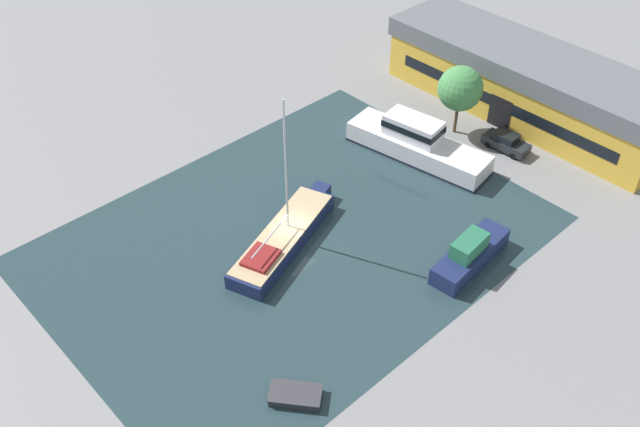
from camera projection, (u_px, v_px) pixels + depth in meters
ground_plane at (294, 239)px, 55.75m from camera, size 440.00×440.00×0.00m
water_canal at (294, 239)px, 55.74m from camera, size 27.72×37.19×0.01m
warehouse_building at (528, 83)px, 67.90m from camera, size 28.90×8.48×6.30m
quay_tree_near_building at (460, 89)px, 64.28m from camera, size 4.12×4.12×6.69m
parked_car at (506, 142)px, 64.52m from camera, size 4.32×2.03×1.64m
sailboat_moored at (284, 237)px, 54.82m from camera, size 6.91×13.03×12.57m
motor_cruiser at (417, 143)px, 63.40m from camera, size 13.77×5.73×3.72m
small_dinghy at (295, 395)px, 44.24m from camera, size 3.67×3.47×0.64m
cabin_boat at (470, 254)px, 52.96m from camera, size 2.98×7.85×2.77m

